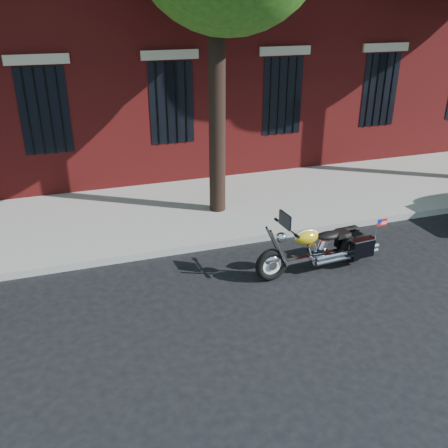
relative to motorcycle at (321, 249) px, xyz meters
name	(u,v)px	position (x,y,z in m)	size (l,w,h in m)	color
ground	(240,280)	(-1.53, 0.10, -0.43)	(120.00, 120.00, 0.00)	black
curb	(217,243)	(-1.53, 1.48, -0.35)	(40.00, 0.16, 0.15)	gray
sidewalk	(193,209)	(-1.53, 3.36, -0.35)	(40.00, 3.60, 0.15)	gray
motorcycle	(321,249)	(0.00, 0.00, 0.00)	(2.52, 0.81, 1.26)	black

